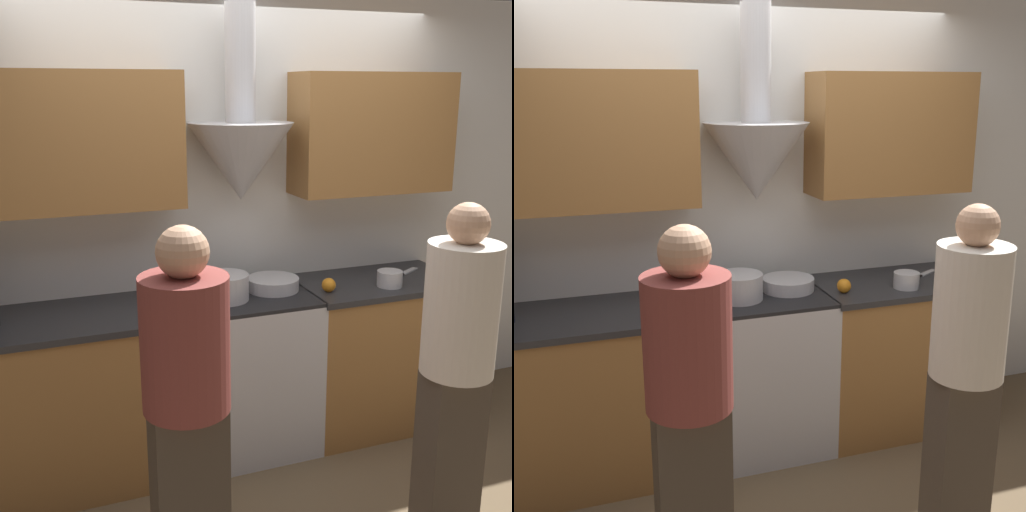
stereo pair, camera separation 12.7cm
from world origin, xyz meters
TOP-DOWN VIEW (x-y plane):
  - ground_plane at (0.00, 0.00)m, footprint 12.00×12.00m
  - wall_back at (-0.11, 0.60)m, footprint 8.40×0.59m
  - counter_left at (-1.14, 0.33)m, footprint 1.60×0.62m
  - counter_right at (0.83, 0.33)m, footprint 1.00×0.62m
  - stove_range at (0.00, 0.33)m, footprint 0.69×0.60m
  - stock_pot at (-0.16, 0.30)m, footprint 0.26×0.26m
  - mixing_bowl at (0.16, 0.37)m, footprint 0.30×0.30m
  - orange_fruit at (0.44, 0.22)m, footprint 0.08×0.08m
  - saucepan at (0.82, 0.19)m, footprint 0.15×0.15m
  - chefs_knife at (1.06, 0.39)m, footprint 0.25×0.16m
  - person_foreground_left at (-0.65, -0.76)m, footprint 0.33×0.33m
  - person_foreground_right at (0.56, -0.77)m, footprint 0.32×0.32m

SIDE VIEW (x-z plane):
  - ground_plane at x=0.00m, z-range 0.00..0.00m
  - counter_left at x=-1.14m, z-range 0.00..0.93m
  - counter_right at x=0.83m, z-range 0.00..0.93m
  - stove_range at x=0.00m, z-range 0.00..0.94m
  - person_foreground_left at x=-0.65m, z-range 0.08..1.68m
  - person_foreground_right at x=0.56m, z-range 0.09..1.69m
  - chefs_knife at x=1.06m, z-range 0.93..0.94m
  - mixing_bowl at x=0.16m, z-range 0.93..1.01m
  - orange_fruit at x=0.44m, z-range 0.93..1.01m
  - saucepan at x=0.82m, z-range 0.93..1.03m
  - stock_pot at x=-0.16m, z-range 0.93..1.08m
  - wall_back at x=-0.11m, z-range 0.17..2.77m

